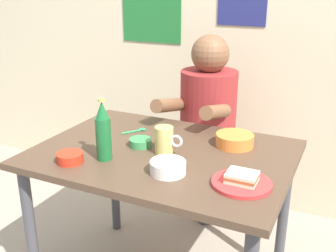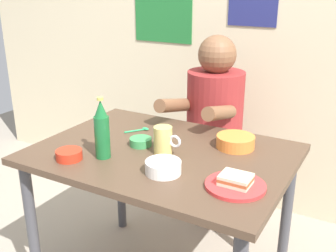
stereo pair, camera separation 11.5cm
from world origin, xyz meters
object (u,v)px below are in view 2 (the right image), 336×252
object	(u,v)px
person_seated	(214,108)
sandwich	(236,179)
beer_bottle	(102,131)
plate_orange	(235,186)
dining_table	(162,170)
rice_bowl_white	(163,167)
stool	(212,174)
beer_mug	(164,140)

from	to	relation	value
person_seated	sandwich	distance (m)	0.88
beer_bottle	person_seated	bearing A→B (deg)	78.57
plate_orange	sandwich	size ratio (longest dim) A/B	2.00
dining_table	person_seated	size ratio (longest dim) A/B	1.53
sandwich	rice_bowl_white	bearing A→B (deg)	-174.21
dining_table	person_seated	xyz separation A→B (m)	(-0.02, 0.62, 0.12)
person_seated	beer_bottle	world-z (taller)	person_seated
dining_table	stool	distance (m)	0.70
beer_bottle	rice_bowl_white	world-z (taller)	beer_bottle
beer_mug	person_seated	bearing A→B (deg)	93.53
dining_table	beer_mug	world-z (taller)	beer_mug
dining_table	stool	bearing A→B (deg)	92.03
sandwich	beer_bottle	bearing A→B (deg)	-177.67
sandwich	beer_bottle	size ratio (longest dim) A/B	0.42
person_seated	beer_bottle	distance (m)	0.82
dining_table	rice_bowl_white	xyz separation A→B (m)	(0.11, -0.18, 0.12)
plate_orange	stool	bearing A→B (deg)	117.97
rice_bowl_white	plate_orange	bearing A→B (deg)	5.79
rice_bowl_white	stool	bearing A→B (deg)	99.33
plate_orange	sandwich	distance (m)	0.02
person_seated	dining_table	bearing A→B (deg)	-87.93
sandwich	rice_bowl_white	world-z (taller)	same
dining_table	person_seated	distance (m)	0.63
dining_table	stool	xyz separation A→B (m)	(-0.02, 0.63, -0.30)
beer_mug	beer_bottle	distance (m)	0.26
stool	rice_bowl_white	bearing A→B (deg)	-80.67
dining_table	person_seated	bearing A→B (deg)	92.07
beer_mug	beer_bottle	world-z (taller)	beer_bottle
rice_bowl_white	beer_mug	bearing A→B (deg)	119.75
stool	beer_bottle	distance (m)	0.97
sandwich	beer_mug	world-z (taller)	beer_mug
stool	beer_mug	xyz separation A→B (m)	(0.04, -0.65, 0.45)
plate_orange	dining_table	bearing A→B (deg)	158.49
person_seated	plate_orange	xyz separation A→B (m)	(0.42, -0.77, -0.02)
stool	rice_bowl_white	world-z (taller)	rice_bowl_white
stool	beer_bottle	world-z (taller)	beer_bottle
beer_bottle	sandwich	bearing A→B (deg)	2.33
sandwich	beer_mug	bearing A→B (deg)	160.13
beer_mug	stool	bearing A→B (deg)	93.47
stool	beer_bottle	xyz separation A→B (m)	(-0.16, -0.81, 0.51)
person_seated	beer_mug	bearing A→B (deg)	-86.47
beer_mug	beer_bottle	size ratio (longest dim) A/B	0.48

